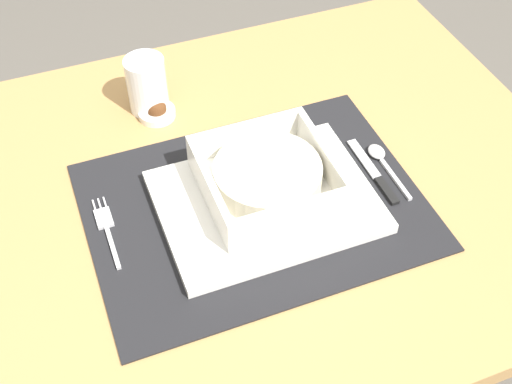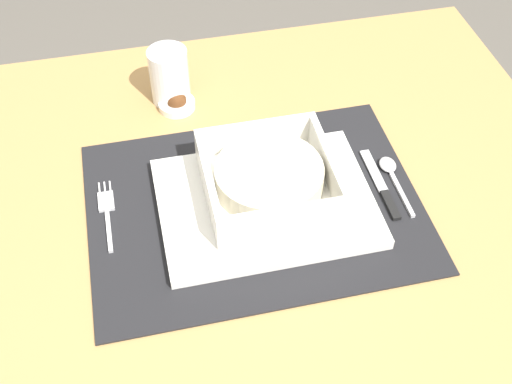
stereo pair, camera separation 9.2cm
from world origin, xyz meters
The scene contains 9 objects.
dining_table centered at (0.00, 0.00, 0.61)m, with size 0.99×0.76×0.70m.
placemat centered at (0.00, -0.04, 0.70)m, with size 0.47×0.35×0.00m, color black.
serving_plate centered at (0.01, -0.05, 0.71)m, with size 0.30×0.22×0.02m, color white.
porridge_bowl centered at (0.02, -0.03, 0.75)m, with size 0.18×0.18×0.06m.
fork centered at (-0.20, -0.01, 0.71)m, with size 0.02×0.13×0.00m.
spoon centered at (0.21, -0.02, 0.71)m, with size 0.02×0.12×0.01m.
butter_knife centered at (0.19, -0.05, 0.71)m, with size 0.01×0.14×0.01m.
drinking_glass centered at (-0.08, 0.22, 0.75)m, with size 0.06×0.06×0.09m.
condiment_saucer centered at (-0.08, 0.20, 0.71)m, with size 0.06×0.06×0.03m.
Camera 1 is at (-0.22, -0.63, 1.41)m, focal length 46.81 mm.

